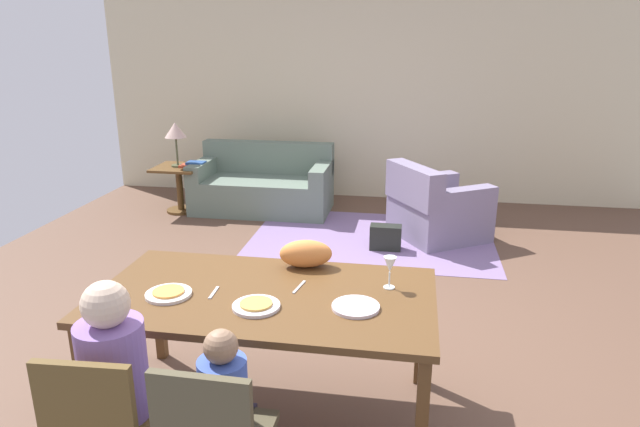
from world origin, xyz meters
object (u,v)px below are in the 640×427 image
(person_man, at_px, (121,397))
(cat, at_px, (306,254))
(plate_near_man, at_px, (169,294))
(dining_chair_man, at_px, (103,426))
(side_table, at_px, (179,182))
(wine_glass, at_px, (390,266))
(person_child, at_px, (228,425))
(handbag, at_px, (386,237))
(book_lower, at_px, (189,166))
(dining_table, at_px, (266,304))
(table_lamp, at_px, (175,132))
(couch, at_px, (263,186))
(armchair, at_px, (435,209))
(plate_near_woman, at_px, (356,307))
(plate_near_child, at_px, (256,306))
(book_upper, at_px, (196,163))

(person_man, bearing_deg, cat, 58.61)
(plate_near_man, relative_size, dining_chair_man, 0.29)
(person_man, height_order, side_table, person_man)
(wine_glass, distance_m, person_child, 1.19)
(handbag, bearing_deg, book_lower, 160.09)
(dining_table, height_order, dining_chair_man, dining_chair_man)
(cat, xyz_separation_m, table_lamp, (-2.24, 3.25, 0.16))
(plate_near_man, xyz_separation_m, couch, (-0.57, 4.03, -0.47))
(plate_near_man, xyz_separation_m, book_lower, (-1.43, 3.77, -0.18))
(armchair, bearing_deg, book_lower, 171.91)
(person_child, distance_m, side_table, 4.82)
(couch, relative_size, side_table, 2.92)
(cat, xyz_separation_m, side_table, (-2.24, 3.25, -0.47))
(plate_near_woman, height_order, dining_chair_man, dining_chair_man)
(wine_glass, height_order, person_man, person_man)
(dining_table, bearing_deg, book_lower, 118.02)
(plate_near_man, xyz_separation_m, table_lamp, (-1.58, 3.77, 0.24))
(couch, height_order, armchair, same)
(person_man, bearing_deg, wine_glass, 36.24)
(wine_glass, xyz_separation_m, person_man, (-1.18, -0.86, -0.38))
(plate_near_child, relative_size, book_lower, 1.14)
(wine_glass, height_order, book_upper, wine_glass)
(couch, bearing_deg, table_lamp, -165.62)
(wine_glass, height_order, handbag, wine_glass)
(cat, distance_m, couch, 3.76)
(plate_near_man, xyz_separation_m, person_child, (0.51, -0.57, -0.34))
(couch, distance_m, armchair, 2.22)
(person_man, xyz_separation_m, book_upper, (-1.36, 4.39, 0.11))
(couch, bearing_deg, book_upper, -165.08)
(plate_near_woman, xyz_separation_m, book_lower, (-2.45, 3.75, -0.18))
(plate_near_man, height_order, table_lamp, table_lamp)
(wine_glass, bearing_deg, couch, 115.15)
(plate_near_child, bearing_deg, book_lower, 116.89)
(plate_near_man, height_order, handbag, plate_near_man)
(plate_near_woman, relative_size, table_lamp, 0.46)
(wine_glass, relative_size, person_child, 0.20)
(couch, bearing_deg, person_man, -82.90)
(cat, bearing_deg, couch, 98.90)
(person_man, relative_size, book_lower, 5.04)
(plate_near_child, bearing_deg, table_lamp, 118.61)
(plate_near_child, relative_size, wine_glass, 1.34)
(book_upper, bearing_deg, wine_glass, -54.18)
(side_table, bearing_deg, person_child, -64.29)
(plate_near_child, relative_size, couch, 0.15)
(cat, xyz_separation_m, couch, (-1.23, 3.51, -0.54))
(person_child, distance_m, book_upper, 4.78)
(plate_near_man, distance_m, armchair, 3.71)
(person_man, xyz_separation_m, handbag, (1.04, 3.44, -0.38))
(person_man, xyz_separation_m, table_lamp, (-1.58, 4.34, 0.50))
(plate_near_child, bearing_deg, armchair, 73.20)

